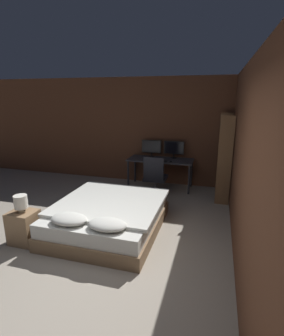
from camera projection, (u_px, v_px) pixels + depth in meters
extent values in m
plane|color=#9E9384|center=(86.00, 280.00, 3.29)|extent=(20.00, 20.00, 0.00)
cube|color=brown|center=(159.00, 132.00, 6.70)|extent=(12.00, 0.06, 2.70)
cube|color=brown|center=(242.00, 158.00, 3.83)|extent=(0.06, 12.00, 2.70)
cube|color=#846647|center=(109.00, 223.00, 4.52)|extent=(1.69, 1.99, 0.22)
cube|color=silver|center=(109.00, 212.00, 4.46)|extent=(1.63, 1.93, 0.22)
cube|color=silver|center=(111.00, 202.00, 4.53)|extent=(1.73, 1.67, 0.05)
ellipsoid|color=silver|center=(69.00, 219.00, 3.80)|extent=(0.55, 0.38, 0.13)
ellipsoid|color=silver|center=(107.00, 224.00, 3.64)|extent=(0.55, 0.38, 0.13)
cube|color=#997551|center=(24.00, 227.00, 4.08)|extent=(0.40, 0.36, 0.52)
cylinder|color=gray|center=(22.00, 211.00, 4.00)|extent=(0.10, 0.10, 0.01)
cylinder|color=gray|center=(22.00, 209.00, 4.00)|extent=(0.02, 0.02, 0.05)
cylinder|color=silver|center=(21.00, 202.00, 3.96)|extent=(0.20, 0.20, 0.20)
cube|color=#38383D|center=(160.00, 160.00, 6.45)|extent=(1.59, 0.66, 0.03)
cylinder|color=#2D2D33|center=(128.00, 175.00, 6.49)|extent=(0.05, 0.05, 0.70)
cylinder|color=#2D2D33|center=(189.00, 180.00, 6.09)|extent=(0.05, 0.05, 0.70)
cylinder|color=#2D2D33|center=(135.00, 169.00, 7.01)|extent=(0.05, 0.05, 0.70)
cylinder|color=#2D2D33|center=(191.00, 173.00, 6.61)|extent=(0.05, 0.05, 0.70)
cylinder|color=black|center=(151.00, 156.00, 6.74)|extent=(0.16, 0.16, 0.01)
cylinder|color=black|center=(151.00, 154.00, 6.73)|extent=(0.03, 0.03, 0.09)
cube|color=black|center=(151.00, 146.00, 6.67)|extent=(0.50, 0.03, 0.32)
cube|color=black|center=(151.00, 146.00, 6.66)|extent=(0.47, 0.00, 0.29)
cylinder|color=black|center=(174.00, 158.00, 6.58)|extent=(0.16, 0.16, 0.01)
cylinder|color=black|center=(174.00, 156.00, 6.57)|extent=(0.03, 0.03, 0.09)
cube|color=black|center=(174.00, 148.00, 6.52)|extent=(0.50, 0.03, 0.32)
cube|color=black|center=(174.00, 148.00, 6.50)|extent=(0.47, 0.00, 0.29)
cube|color=black|center=(158.00, 161.00, 6.24)|extent=(0.42, 0.13, 0.02)
ellipsoid|color=black|center=(171.00, 161.00, 6.15)|extent=(0.07, 0.05, 0.04)
cylinder|color=black|center=(156.00, 196.00, 6.01)|extent=(0.52, 0.52, 0.04)
cylinder|color=gray|center=(156.00, 187.00, 5.95)|extent=(0.05, 0.05, 0.38)
cube|color=black|center=(156.00, 178.00, 5.89)|extent=(0.49, 0.49, 0.07)
cube|color=black|center=(154.00, 168.00, 5.62)|extent=(0.44, 0.05, 0.49)
cube|color=brown|center=(225.00, 162.00, 5.35)|extent=(0.28, 0.02, 1.87)
cube|color=brown|center=(224.00, 153.00, 6.18)|extent=(0.28, 0.02, 1.87)
cube|color=brown|center=(223.00, 169.00, 5.84)|extent=(0.28, 0.87, 0.02)
cube|color=brown|center=(225.00, 147.00, 5.71)|extent=(0.28, 0.87, 0.02)
cube|color=brown|center=(227.00, 125.00, 5.58)|extent=(0.28, 0.87, 0.02)
cube|color=#B2332D|center=(224.00, 168.00, 5.43)|extent=(0.23, 0.04, 0.24)
cube|color=#7A387F|center=(224.00, 169.00, 5.48)|extent=(0.23, 0.03, 0.17)
cube|color=#28282D|center=(224.00, 168.00, 5.51)|extent=(0.23, 0.03, 0.20)
cube|color=teal|center=(224.00, 166.00, 5.54)|extent=(0.23, 0.02, 0.26)
cube|color=#28282D|center=(224.00, 168.00, 5.58)|extent=(0.23, 0.02, 0.19)
cube|color=#28282D|center=(224.00, 166.00, 5.60)|extent=(0.23, 0.03, 0.25)
cube|color=#B2332D|center=(224.00, 165.00, 5.64)|extent=(0.23, 0.03, 0.26)
cube|color=#337042|center=(224.00, 165.00, 5.67)|extent=(0.23, 0.03, 0.23)
cube|color=teal|center=(224.00, 164.00, 5.71)|extent=(0.23, 0.04, 0.25)
cube|color=#28282D|center=(226.00, 144.00, 5.28)|extent=(0.23, 0.02, 0.25)
cube|color=#B2332D|center=(226.00, 144.00, 5.32)|extent=(0.23, 0.04, 0.26)
cube|color=#7A387F|center=(226.00, 144.00, 5.37)|extent=(0.23, 0.04, 0.24)
cube|color=orange|center=(226.00, 144.00, 5.42)|extent=(0.23, 0.04, 0.21)
cube|color=#7A387F|center=(226.00, 144.00, 5.47)|extent=(0.23, 0.04, 0.19)
cube|color=teal|center=(226.00, 142.00, 5.50)|extent=(0.23, 0.03, 0.25)
cube|color=teal|center=(226.00, 143.00, 5.54)|extent=(0.23, 0.03, 0.21)
cube|color=#BCB29E|center=(226.00, 142.00, 5.56)|extent=(0.23, 0.02, 0.23)
cube|color=orange|center=(226.00, 143.00, 5.60)|extent=(0.23, 0.03, 0.19)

